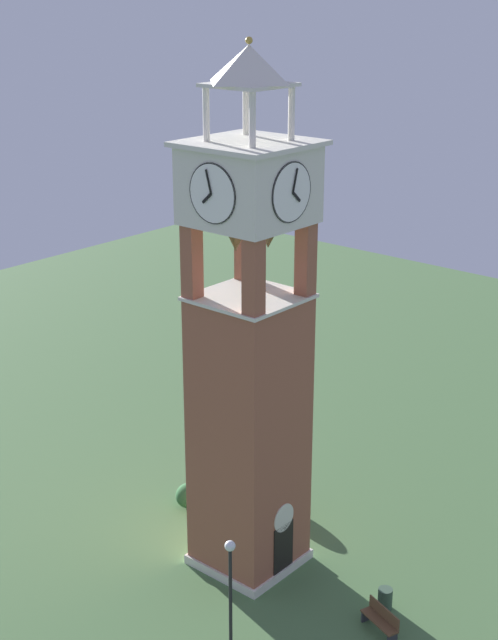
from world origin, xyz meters
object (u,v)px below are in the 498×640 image
object	(u,v)px
lamp_post	(230,573)
trash_bin	(385,599)
park_bench	(381,620)
clock_tower	(249,369)

from	to	relation	value
lamp_post	trash_bin	xyz separation A→B (m)	(4.92, -2.94, -2.34)
park_bench	clock_tower	bearing A→B (deg)	87.59
park_bench	lamp_post	xyz separation A→B (m)	(-3.75, 3.52, 2.26)
clock_tower	trash_bin	xyz separation A→B (m)	(0.91, -5.57, -7.60)
park_bench	trash_bin	distance (m)	1.31
lamp_post	clock_tower	bearing A→B (deg)	33.28
park_bench	lamp_post	distance (m)	5.62
lamp_post	trash_bin	bearing A→B (deg)	-30.80
lamp_post	trash_bin	distance (m)	6.19
lamp_post	trash_bin	size ratio (longest dim) A/B	4.96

